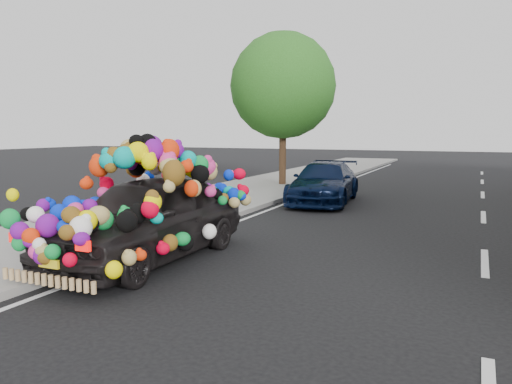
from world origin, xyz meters
TOP-DOWN VIEW (x-y plane):
  - ground at (0.00, 0.00)m, footprint 100.00×100.00m
  - sidewalk at (-4.30, 0.00)m, footprint 4.00×60.00m
  - kerb at (-2.35, 0.00)m, footprint 0.15×60.00m
  - lane_markings at (3.60, 0.00)m, footprint 6.00×50.00m
  - tree_near_sidewalk at (-3.80, 9.50)m, footprint 4.20×4.20m
  - plush_art_car at (-1.80, -2.18)m, footprint 2.13×4.61m
  - navy_sedan at (-1.01, 5.91)m, footprint 2.18×4.50m

SIDE VIEW (x-z plane):
  - ground at x=0.00m, z-range 0.00..0.00m
  - lane_markings at x=3.60m, z-range 0.00..0.01m
  - sidewalk at x=-4.30m, z-range 0.00..0.12m
  - kerb at x=-2.35m, z-range 0.00..0.13m
  - navy_sedan at x=-1.01m, z-range 0.00..1.26m
  - plush_art_car at x=-1.80m, z-range 0.03..2.18m
  - tree_near_sidewalk at x=-3.80m, z-range 0.96..7.09m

